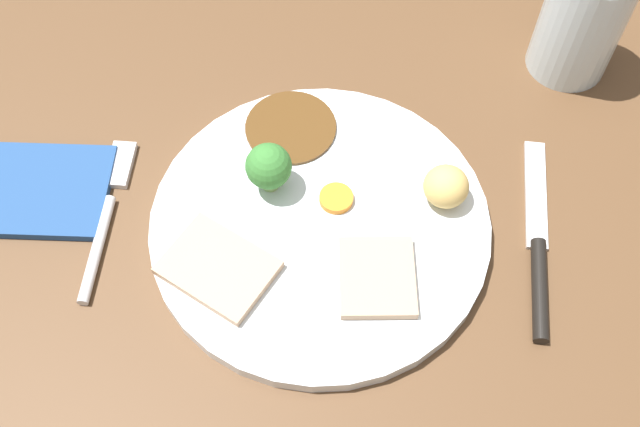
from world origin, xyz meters
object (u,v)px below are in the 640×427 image
roast_potato_left (446,186)px  fork (107,213)px  broccoli_floret (269,167)px  carrot_coin_front (336,198)px  dinner_plate (320,224)px  folded_napkin (43,190)px  meat_slice_main (377,277)px  water_glass (582,19)px  meat_slice_under (218,268)px  knife (538,252)px

roast_potato_left → fork: bearing=-175.5°
roast_potato_left → broccoli_floret: size_ratio=0.80×
roast_potato_left → carrot_coin_front: 8.79cm
dinner_plate → roast_potato_left: roast_potato_left is taller
carrot_coin_front → fork: carrot_coin_front is taller
carrot_coin_front → folded_napkin: carrot_coin_front is taller
meat_slice_main → water_glass: 29.92cm
broccoli_floret → water_glass: water_glass is taller
meat_slice_main → fork: size_ratio=0.43×
meat_slice_under → water_glass: bearing=38.9°
dinner_plate → meat_slice_main: meat_slice_main is taller
broccoli_floret → fork: bearing=-168.6°
knife → water_glass: bearing=-8.3°
roast_potato_left → folded_napkin: bearing=-179.6°
carrot_coin_front → fork: size_ratio=0.18×
folded_napkin → meat_slice_main: bearing=-14.9°
dinner_plate → water_glass: water_glass is taller
dinner_plate → roast_potato_left: bearing=14.7°
roast_potato_left → water_glass: size_ratio=0.33×
meat_slice_under → water_glass: 38.12cm
roast_potato_left → folded_napkin: size_ratio=0.33×
dinner_plate → folded_napkin: 23.34cm
water_glass → fork: bearing=-154.8°
folded_napkin → meat_slice_under: bearing=-24.6°
meat_slice_under → carrot_coin_front: bearing=37.6°
fork → carrot_coin_front: bearing=-83.7°
fork → folded_napkin: fork is taller
carrot_coin_front → meat_slice_under: bearing=-142.4°
fork → meat_slice_main: bearing=-102.1°
meat_slice_main → broccoli_floret: 12.19cm
roast_potato_left → folded_napkin: roast_potato_left is taller
dinner_plate → water_glass: bearing=40.8°
dinner_plate → carrot_coin_front: size_ratio=9.88×
fork → knife: (34.80, -2.03, 0.06)cm
broccoli_floret → roast_potato_left: bearing=-2.2°
fork → roast_potato_left: bearing=-83.7°
dinner_plate → fork: size_ratio=1.78×
carrot_coin_front → knife: carrot_coin_front is taller
carrot_coin_front → broccoli_floret: 6.03cm
meat_slice_main → knife: (12.77, 3.46, -1.35)cm
meat_slice_under → roast_potato_left: bearing=23.0°
folded_napkin → broccoli_floret: bearing=2.3°
meat_slice_under → fork: meat_slice_under is taller
meat_slice_main → meat_slice_under: same height
meat_slice_main → meat_slice_under: size_ratio=0.82×
fork → meat_slice_under: bearing=-116.0°
meat_slice_main → folded_napkin: size_ratio=0.60×
knife → folded_napkin: knife is taller
roast_potato_left → fork: 27.54cm
knife → water_glass: water_glass is taller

